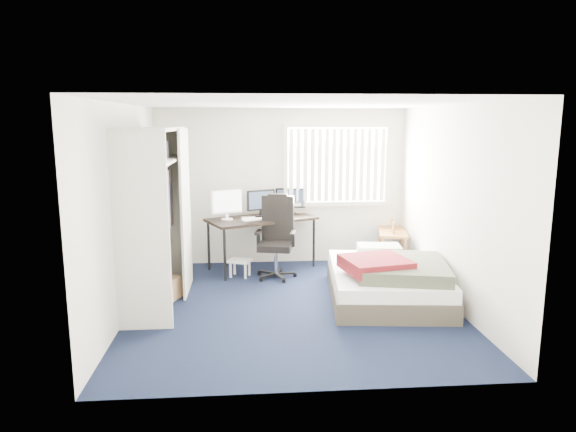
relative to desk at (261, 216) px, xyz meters
The scene contains 10 objects.
ground 1.97m from the desk, 79.09° to the right, with size 4.20×4.20×0.00m, color black.
room_shell 1.91m from the desk, 79.09° to the right, with size 4.20×4.20×4.20m.
window_assembly 1.49m from the desk, 13.11° to the left, with size 1.72×0.09×1.32m.
closet 2.06m from the desk, 131.89° to the right, with size 0.64×1.84×2.22m.
desk is the anchor object (origin of this frame).
office_chair 0.62m from the desk, 64.96° to the right, with size 0.69×0.69×1.23m.
footstool 0.84m from the desk, 127.05° to the right, with size 0.38×0.35×0.26m.
nightstand 2.11m from the desk, ahead, with size 0.59×0.92×0.76m.
bed 2.33m from the desk, 45.22° to the right, with size 1.63×2.05×0.64m.
pine_box 1.98m from the desk, 134.82° to the right, with size 0.38×0.29×0.29m, color tan.
Camera 1 is at (-0.55, -6.14, 2.29)m, focal length 32.00 mm.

